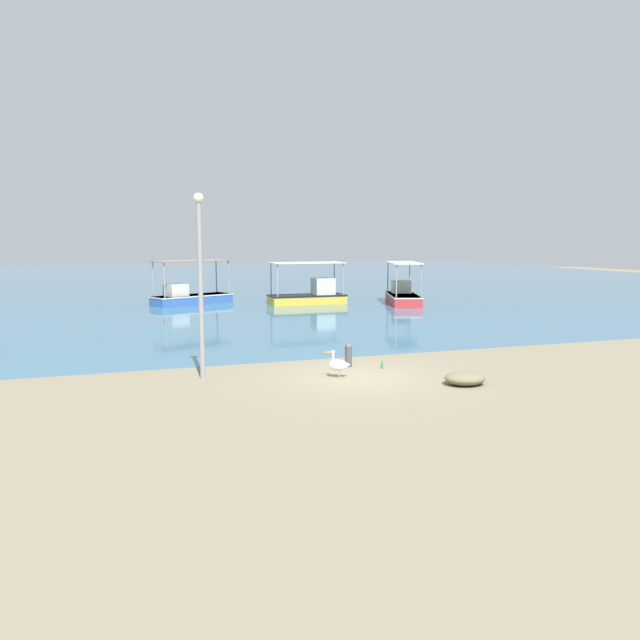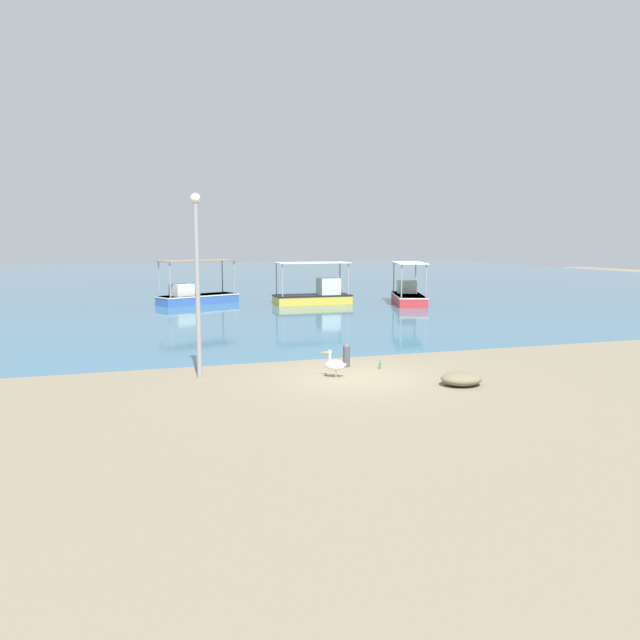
% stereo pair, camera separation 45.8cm
% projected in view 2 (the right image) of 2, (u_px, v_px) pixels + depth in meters
% --- Properties ---
extents(ground, '(120.00, 120.00, 0.00)m').
position_uv_depth(ground, '(355.00, 377.00, 18.14)').
color(ground, '#786E56').
extents(harbor_water, '(110.00, 90.00, 0.00)m').
position_uv_depth(harbor_water, '(186.00, 279.00, 63.48)').
color(harbor_water, '#376480').
rests_on(harbor_water, ground).
extents(fishing_boat_far_left, '(5.33, 3.60, 2.72)m').
position_uv_depth(fishing_boat_far_left, '(196.00, 295.00, 39.03)').
color(fishing_boat_far_left, '#3660AB').
rests_on(fishing_boat_far_left, harbor_water).
extents(fishing_boat_near_left, '(4.74, 2.00, 2.60)m').
position_uv_depth(fishing_boat_near_left, '(316.00, 294.00, 38.81)').
color(fishing_boat_near_left, gold).
rests_on(fishing_boat_near_left, harbor_water).
extents(fishing_boat_far_right, '(3.23, 5.29, 2.59)m').
position_uv_depth(fishing_boat_far_right, '(408.00, 295.00, 39.08)').
color(fishing_boat_far_right, red).
rests_on(fishing_boat_far_right, harbor_water).
extents(pelican, '(0.76, 0.49, 0.80)m').
position_uv_depth(pelican, '(335.00, 365.00, 18.11)').
color(pelican, '#E0997A').
rests_on(pelican, ground).
extents(lamp_post, '(0.28, 0.28, 5.28)m').
position_uv_depth(lamp_post, '(197.00, 275.00, 17.71)').
color(lamp_post, gray).
rests_on(lamp_post, ground).
extents(mooring_bollard, '(0.24, 0.24, 0.75)m').
position_uv_depth(mooring_bollard, '(346.00, 354.00, 19.62)').
color(mooring_bollard, '#47474C').
rests_on(mooring_bollard, ground).
extents(net_pile, '(1.16, 0.99, 0.37)m').
position_uv_depth(net_pile, '(461.00, 379.00, 17.14)').
color(net_pile, '#70664B').
rests_on(net_pile, ground).
extents(glass_bottle, '(0.07, 0.07, 0.27)m').
position_uv_depth(glass_bottle, '(380.00, 365.00, 19.35)').
color(glass_bottle, '#3F7F4C').
rests_on(glass_bottle, ground).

